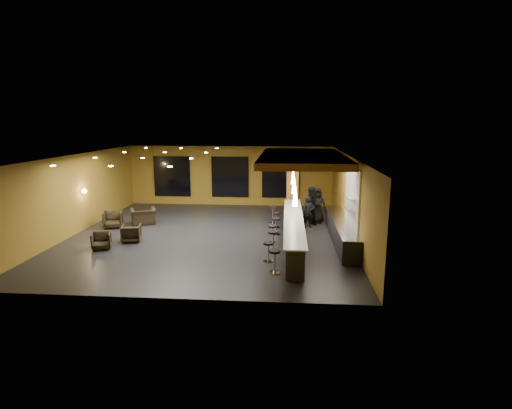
# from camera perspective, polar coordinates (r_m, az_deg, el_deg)

# --- Properties ---
(floor) EXTENTS (12.00, 13.00, 0.10)m
(floor) POSITION_cam_1_polar(r_m,az_deg,el_deg) (17.86, -6.56, -4.47)
(floor) COLOR black
(floor) RESTS_ON ground
(ceiling) EXTENTS (12.00, 13.00, 0.10)m
(ceiling) POSITION_cam_1_polar(r_m,az_deg,el_deg) (17.20, -6.84, 7.12)
(ceiling) COLOR black
(wall_back) EXTENTS (12.00, 0.10, 3.50)m
(wall_back) POSITION_cam_1_polar(r_m,az_deg,el_deg) (23.82, -3.70, 4.11)
(wall_back) COLOR olive
(wall_back) RESTS_ON floor
(wall_front) EXTENTS (12.00, 0.10, 3.50)m
(wall_front) POSITION_cam_1_polar(r_m,az_deg,el_deg) (11.26, -13.06, -4.94)
(wall_front) COLOR olive
(wall_front) RESTS_ON floor
(wall_left) EXTENTS (0.10, 13.00, 3.50)m
(wall_left) POSITION_cam_1_polar(r_m,az_deg,el_deg) (19.52, -24.41, 1.36)
(wall_left) COLOR olive
(wall_left) RESTS_ON floor
(wall_right) EXTENTS (0.10, 13.00, 3.50)m
(wall_right) POSITION_cam_1_polar(r_m,az_deg,el_deg) (17.33, 13.34, 0.91)
(wall_right) COLOR olive
(wall_right) RESTS_ON floor
(wood_soffit) EXTENTS (3.60, 8.00, 0.28)m
(wood_soffit) POSITION_cam_1_polar(r_m,az_deg,el_deg) (17.90, 6.56, 6.70)
(wood_soffit) COLOR #98642C
(wood_soffit) RESTS_ON ceiling
(window_left) EXTENTS (2.20, 0.06, 2.40)m
(window_left) POSITION_cam_1_polar(r_m,az_deg,el_deg) (24.46, -11.90, 3.97)
(window_left) COLOR black
(window_left) RESTS_ON wall_back
(window_center) EXTENTS (2.20, 0.06, 2.40)m
(window_center) POSITION_cam_1_polar(r_m,az_deg,el_deg) (23.72, -3.73, 3.96)
(window_center) COLOR black
(window_center) RESTS_ON wall_back
(window_right) EXTENTS (2.20, 0.06, 2.40)m
(window_right) POSITION_cam_1_polar(r_m,az_deg,el_deg) (23.49, 3.55, 3.88)
(window_right) COLOR black
(window_right) RESTS_ON wall_back
(tile_backsplash) EXTENTS (0.06, 3.20, 2.40)m
(tile_backsplash) POSITION_cam_1_polar(r_m,az_deg,el_deg) (16.30, 13.60, 1.11)
(tile_backsplash) COLOR white
(tile_backsplash) RESTS_ON wall_right
(bar_counter) EXTENTS (0.60, 8.00, 1.00)m
(bar_counter) POSITION_cam_1_polar(r_m,az_deg,el_deg) (16.43, 5.36, -3.89)
(bar_counter) COLOR black
(bar_counter) RESTS_ON floor
(bar_top) EXTENTS (0.78, 8.10, 0.05)m
(bar_top) POSITION_cam_1_polar(r_m,az_deg,el_deg) (16.30, 5.39, -2.12)
(bar_top) COLOR silver
(bar_top) RESTS_ON bar_counter
(prep_counter) EXTENTS (0.70, 6.00, 0.86)m
(prep_counter) POSITION_cam_1_polar(r_m,az_deg,el_deg) (17.09, 12.06, -3.73)
(prep_counter) COLOR black
(prep_counter) RESTS_ON floor
(prep_top) EXTENTS (0.72, 6.00, 0.03)m
(prep_top) POSITION_cam_1_polar(r_m,az_deg,el_deg) (16.97, 12.13, -2.25)
(prep_top) COLOR silver
(prep_top) RESTS_ON prep_counter
(wall_shelf_lower) EXTENTS (0.30, 1.50, 0.03)m
(wall_shelf_lower) POSITION_cam_1_polar(r_m,az_deg,el_deg) (16.16, 13.16, -0.40)
(wall_shelf_lower) COLOR silver
(wall_shelf_lower) RESTS_ON wall_right
(wall_shelf_upper) EXTENTS (0.30, 1.50, 0.03)m
(wall_shelf_upper) POSITION_cam_1_polar(r_m,az_deg,el_deg) (16.08, 13.23, 1.16)
(wall_shelf_upper) COLOR silver
(wall_shelf_upper) RESTS_ON wall_right
(column) EXTENTS (0.60, 0.60, 3.50)m
(column) POSITION_cam_1_polar(r_m,az_deg,el_deg) (20.67, 5.23, 2.91)
(column) COLOR #A16824
(column) RESTS_ON floor
(wall_sconce) EXTENTS (0.22, 0.22, 0.22)m
(wall_sconce) POSITION_cam_1_polar(r_m,az_deg,el_deg) (19.86, -23.31, 1.77)
(wall_sconce) COLOR #FFE5B2
(wall_sconce) RESTS_ON wall_left
(pendant_0) EXTENTS (0.20, 0.20, 0.70)m
(pendant_0) POSITION_cam_1_polar(r_m,az_deg,el_deg) (14.06, 5.62, 1.17)
(pendant_0) COLOR white
(pendant_0) RESTS_ON wood_soffit
(pendant_1) EXTENTS (0.20, 0.20, 0.70)m
(pendant_1) POSITION_cam_1_polar(r_m,az_deg,el_deg) (16.53, 5.45, 2.77)
(pendant_1) COLOR white
(pendant_1) RESTS_ON wood_soffit
(pendant_2) EXTENTS (0.20, 0.20, 0.70)m
(pendant_2) POSITION_cam_1_polar(r_m,az_deg,el_deg) (19.00, 5.33, 3.95)
(pendant_2) COLOR white
(pendant_2) RESTS_ON wood_soffit
(staff_a) EXTENTS (0.65, 0.55, 1.51)m
(staff_a) POSITION_cam_1_polar(r_m,az_deg,el_deg) (18.90, 7.48, -1.06)
(staff_a) COLOR black
(staff_a) RESTS_ON floor
(staff_b) EXTENTS (1.01, 0.83, 1.89)m
(staff_b) POSITION_cam_1_polar(r_m,az_deg,el_deg) (19.24, 8.03, -0.27)
(staff_b) COLOR black
(staff_b) RESTS_ON floor
(staff_c) EXTENTS (0.95, 0.72, 1.76)m
(staff_c) POSITION_cam_1_polar(r_m,az_deg,el_deg) (19.79, 8.76, -0.15)
(staff_c) COLOR black
(staff_c) RESTS_ON floor
(armchair_a) EXTENTS (0.91, 0.93, 0.66)m
(armchair_a) POSITION_cam_1_polar(r_m,az_deg,el_deg) (16.88, -21.23, -4.83)
(armchair_a) COLOR black
(armchair_a) RESTS_ON floor
(armchair_b) EXTENTS (0.90, 0.92, 0.70)m
(armchair_b) POSITION_cam_1_polar(r_m,az_deg,el_deg) (17.48, -17.40, -3.94)
(armchair_b) COLOR black
(armchair_b) RESTS_ON floor
(armchair_c) EXTENTS (1.05, 1.07, 0.78)m
(armchair_c) POSITION_cam_1_polar(r_m,az_deg,el_deg) (20.02, -19.75, -2.01)
(armchair_c) COLOR black
(armchair_c) RESTS_ON floor
(armchair_d) EXTENTS (1.47, 1.40, 0.75)m
(armchair_d) POSITION_cam_1_polar(r_m,az_deg,el_deg) (20.24, -15.80, -1.65)
(armchair_d) COLOR black
(armchair_d) RESTS_ON floor
(bar_stool_0) EXTENTS (0.40, 0.40, 0.79)m
(bar_stool_0) POSITION_cam_1_polar(r_m,az_deg,el_deg) (13.26, 2.67, -7.71)
(bar_stool_0) COLOR silver
(bar_stool_0) RESTS_ON floor
(bar_stool_1) EXTENTS (0.36, 0.36, 0.71)m
(bar_stool_1) POSITION_cam_1_polar(r_m,az_deg,el_deg) (14.30, 1.76, -6.44)
(bar_stool_1) COLOR silver
(bar_stool_1) RESTS_ON floor
(bar_stool_2) EXTENTS (0.41, 0.41, 0.81)m
(bar_stool_2) POSITION_cam_1_polar(r_m,az_deg,el_deg) (15.37, 2.45, -4.89)
(bar_stool_2) COLOR silver
(bar_stool_2) RESTS_ON floor
(bar_stool_3) EXTENTS (0.37, 0.37, 0.74)m
(bar_stool_3) POSITION_cam_1_polar(r_m,az_deg,el_deg) (16.48, 2.35, -3.91)
(bar_stool_3) COLOR silver
(bar_stool_3) RESTS_ON floor
(bar_stool_4) EXTENTS (0.38, 0.38, 0.76)m
(bar_stool_4) POSITION_cam_1_polar(r_m,az_deg,el_deg) (17.63, 2.88, -2.82)
(bar_stool_4) COLOR silver
(bar_stool_4) RESTS_ON floor
(bar_stool_5) EXTENTS (0.38, 0.38, 0.74)m
(bar_stool_5) POSITION_cam_1_polar(r_m,az_deg,el_deg) (18.78, 2.94, -1.94)
(bar_stool_5) COLOR silver
(bar_stool_5) RESTS_ON floor
(bar_stool_6) EXTENTS (0.43, 0.43, 0.85)m
(bar_stool_6) POSITION_cam_1_polar(r_m,az_deg,el_deg) (19.60, 2.45, -1.13)
(bar_stool_6) COLOR silver
(bar_stool_6) RESTS_ON floor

